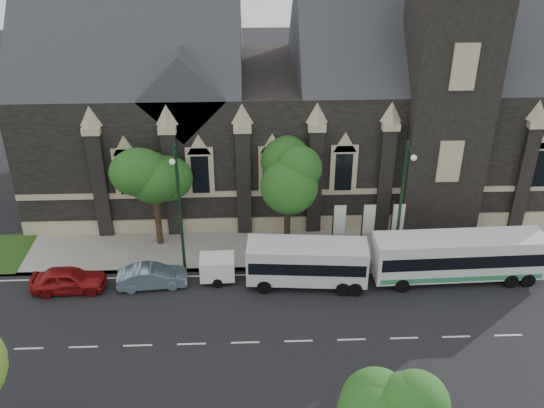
{
  "coord_description": "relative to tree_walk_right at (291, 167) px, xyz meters",
  "views": [
    {
      "loc": [
        0.46,
        -25.8,
        22.96
      ],
      "look_at": [
        1.75,
        6.0,
        5.55
      ],
      "focal_mm": 39.61,
      "sensor_mm": 36.0,
      "label": 1
    }
  ],
  "objects": [
    {
      "name": "banner_flag_left",
      "position": [
        3.08,
        -1.71,
        -3.43
      ],
      "size": [
        0.9,
        0.1,
        4.0
      ],
      "color": "black",
      "rests_on": "ground"
    },
    {
      "name": "sidewalk",
      "position": [
        -3.21,
        -1.21,
        -5.74
      ],
      "size": [
        80.0,
        5.0,
        0.15
      ],
      "primitive_type": "cube",
      "color": "gray",
      "rests_on": "ground"
    },
    {
      "name": "tree_walk_right",
      "position": [
        0.0,
        0.0,
        0.0
      ],
      "size": [
        4.08,
        4.08,
        7.8
      ],
      "color": "black",
      "rests_on": "ground"
    },
    {
      "name": "street_lamp_near",
      "position": [
        6.79,
        -3.62,
        -0.71
      ],
      "size": [
        0.36,
        1.88,
        9.0
      ],
      "color": "black",
      "rests_on": "ground"
    },
    {
      "name": "street_lamp_mid",
      "position": [
        -7.21,
        -3.62,
        -0.71
      ],
      "size": [
        0.36,
        1.88,
        9.0
      ],
      "color": "black",
      "rests_on": "ground"
    },
    {
      "name": "box_trailer",
      "position": [
        -4.98,
        -4.63,
        -4.85
      ],
      "size": [
        3.2,
        1.88,
        1.7
      ],
      "rotation": [
        0.0,
        0.0,
        0.02
      ],
      "color": "white",
      "rests_on": "ground"
    },
    {
      "name": "banner_flag_right",
      "position": [
        7.08,
        -1.71,
        -3.43
      ],
      "size": [
        0.9,
        0.1,
        4.0
      ],
      "color": "black",
      "rests_on": "ground"
    },
    {
      "name": "ground",
      "position": [
        -3.21,
        -10.71,
        -5.82
      ],
      "size": [
        160.0,
        160.0,
        0.0
      ],
      "primitive_type": "plane",
      "color": "black",
      "rests_on": "ground"
    },
    {
      "name": "tree_walk_left",
      "position": [
        -9.01,
        -0.01,
        -0.08
      ],
      "size": [
        3.91,
        3.91,
        7.64
      ],
      "color": "black",
      "rests_on": "ground"
    },
    {
      "name": "car_far_red",
      "position": [
        -14.27,
        -5.35,
        -5.03
      ],
      "size": [
        4.69,
        2.02,
        1.58
      ],
      "primitive_type": "imported",
      "rotation": [
        0.0,
        0.0,
        1.61
      ],
      "color": "maroon",
      "rests_on": "ground"
    },
    {
      "name": "museum",
      "position": [
        1.9,
        8.07,
        2.35
      ],
      "size": [
        40.0,
        17.7,
        29.9
      ],
      "color": "black",
      "rests_on": "ground"
    },
    {
      "name": "sedan",
      "position": [
        -9.08,
        -5.13,
        -5.1
      ],
      "size": [
        4.48,
        1.92,
        1.44
      ],
      "primitive_type": "imported",
      "rotation": [
        0.0,
        0.0,
        1.67
      ],
      "color": "slate",
      "rests_on": "ground"
    },
    {
      "name": "tour_coach",
      "position": [
        10.41,
        -5.15,
        -4.09
      ],
      "size": [
        10.88,
        2.78,
        3.16
      ],
      "rotation": [
        0.0,
        0.0,
        0.03
      ],
      "color": "silver",
      "rests_on": "ground"
    },
    {
      "name": "shuttle_bus",
      "position": [
        0.74,
        -5.24,
        -4.14
      ],
      "size": [
        7.71,
        3.18,
        2.91
      ],
      "rotation": [
        0.0,
        0.0,
        -0.08
      ],
      "color": "silver",
      "rests_on": "ground"
    },
    {
      "name": "banner_flag_center",
      "position": [
        5.08,
        -1.71,
        -3.43
      ],
      "size": [
        0.9,
        0.1,
        4.0
      ],
      "color": "black",
      "rests_on": "ground"
    }
  ]
}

